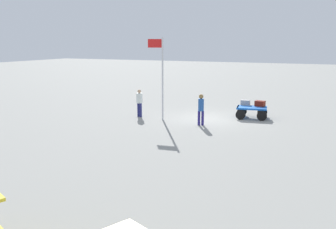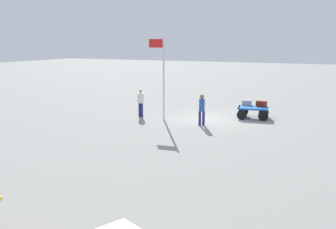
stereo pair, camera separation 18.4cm
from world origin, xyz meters
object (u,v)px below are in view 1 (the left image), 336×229
suitcase_navy (245,103)px  worker_trailing (139,101)px  worker_lead (201,108)px  luggage_cart (251,110)px  suitcase_maroon (260,104)px  flagpole (161,72)px

suitcase_navy → worker_trailing: bearing=26.6°
worker_trailing → worker_lead: bearing=170.7°
luggage_cart → suitcase_navy: size_ratio=3.57×
suitcase_maroon → flagpole: 6.21m
flagpole → worker_trailing: bearing=-8.0°
suitcase_navy → flagpole: flagpole is taller
luggage_cart → worker_trailing: bearing=20.8°
worker_lead → suitcase_navy: bearing=-114.4°
suitcase_navy → flagpole: 5.55m
suitcase_maroon → worker_lead: 4.28m
luggage_cart → flagpole: size_ratio=0.42×
luggage_cart → suitcase_maroon: size_ratio=3.18×
suitcase_navy → suitcase_maroon: (-0.89, 0.07, 0.01)m
suitcase_navy → suitcase_maroon: suitcase_maroon is taller
suitcase_navy → worker_lead: bearing=65.6°
suitcase_navy → worker_lead: worker_lead is taller
luggage_cart → worker_trailing: size_ratio=1.18×
suitcase_navy → suitcase_maroon: size_ratio=0.89×
worker_trailing → flagpole: bearing=172.0°
suitcase_navy → flagpole: size_ratio=0.12×
luggage_cart → flagpole: flagpole is taller
worker_lead → worker_trailing: bearing=-9.3°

